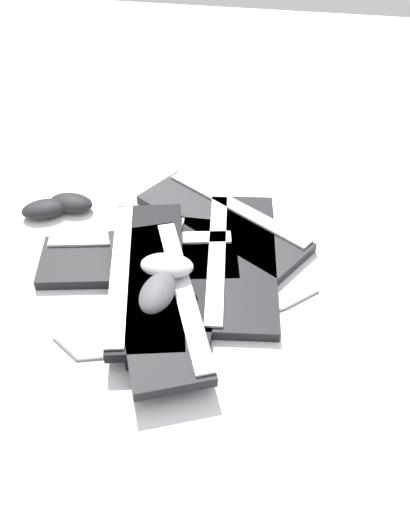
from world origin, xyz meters
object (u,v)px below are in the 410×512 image
object	(u,v)px
mouse_1	(167,265)
mouse_3	(71,203)
keyboard_1	(139,259)
mouse_2	(44,209)
keyboard_4	(158,299)
keyboard_2	(184,287)
keyboard_3	(240,260)
keyboard_0	(223,222)
mouse_0	(158,293)
keyboard_5	(146,273)

from	to	relation	value
mouse_1	mouse_3	size ratio (longest dim) A/B	1.00
keyboard_1	mouse_2	world-z (taller)	mouse_2
keyboard_1	keyboard_4	distance (m)	0.16
keyboard_2	keyboard_4	bearing A→B (deg)	150.78
keyboard_3	keyboard_4	bearing A→B (deg)	139.07
keyboard_1	keyboard_2	distance (m)	0.13
keyboard_0	mouse_0	xyz separation A→B (m)	(-0.31, 0.09, 0.07)
keyboard_2	mouse_0	distance (m)	0.11
keyboard_0	keyboard_3	bearing A→B (deg)	-156.02
keyboard_5	keyboard_0	bearing A→B (deg)	-30.23
mouse_1	mouse_3	bearing A→B (deg)	138.18
keyboard_0	keyboard_5	bearing A→B (deg)	149.77
keyboard_4	mouse_1	world-z (taller)	mouse_1
keyboard_4	mouse_0	xyz separation A→B (m)	(-0.02, -0.01, 0.04)
keyboard_5	mouse_3	size ratio (longest dim) A/B	4.20
keyboard_0	keyboard_5	world-z (taller)	keyboard_5
keyboard_1	keyboard_3	size ratio (longest dim) A/B	1.01
keyboard_5	mouse_2	world-z (taller)	keyboard_5
keyboard_1	keyboard_3	xyz separation A→B (m)	(0.03, -0.22, 0.00)
keyboard_1	mouse_2	distance (m)	0.30
mouse_1	mouse_3	world-z (taller)	mouse_1
keyboard_1	keyboard_0	bearing A→B (deg)	-46.51
keyboard_0	mouse_1	size ratio (longest dim) A/B	4.10
keyboard_2	keyboard_3	world-z (taller)	same
keyboard_2	keyboard_5	bearing A→B (deg)	91.07
keyboard_4	mouse_1	bearing A→B (deg)	-7.00
mouse_0	mouse_1	size ratio (longest dim) A/B	1.00
keyboard_1	keyboard_3	world-z (taller)	same
keyboard_0	keyboard_1	xyz separation A→B (m)	(-0.16, 0.17, 0.00)
keyboard_4	mouse_3	size ratio (longest dim) A/B	4.22
keyboard_0	mouse_2	size ratio (longest dim) A/B	4.10
keyboard_3	keyboard_4	world-z (taller)	keyboard_4
keyboard_2	keyboard_1	bearing A→B (deg)	58.69
mouse_1	mouse_2	bearing A→B (deg)	146.92
mouse_3	mouse_0	bearing A→B (deg)	-42.72
keyboard_3	keyboard_5	bearing A→B (deg)	118.61
keyboard_5	keyboard_2	bearing A→B (deg)	-88.93
keyboard_2	mouse_3	distance (m)	0.40
keyboard_2	mouse_1	distance (m)	0.07
keyboard_4	mouse_2	bearing A→B (deg)	51.89
mouse_2	mouse_3	world-z (taller)	same
keyboard_4	mouse_0	world-z (taller)	mouse_0
keyboard_4	keyboard_0	bearing A→B (deg)	-17.35
keyboard_5	mouse_0	world-z (taller)	mouse_0
keyboard_4	mouse_3	distance (m)	0.42
mouse_0	mouse_1	xyz separation A→B (m)	(0.08, -0.00, 0.00)
keyboard_2	mouse_3	xyz separation A→B (m)	(0.24, 0.33, 0.01)
keyboard_0	keyboard_4	xyz separation A→B (m)	(-0.30, 0.09, 0.03)
keyboard_4	mouse_1	xyz separation A→B (m)	(0.06, -0.01, 0.04)
keyboard_2	mouse_1	world-z (taller)	mouse_1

